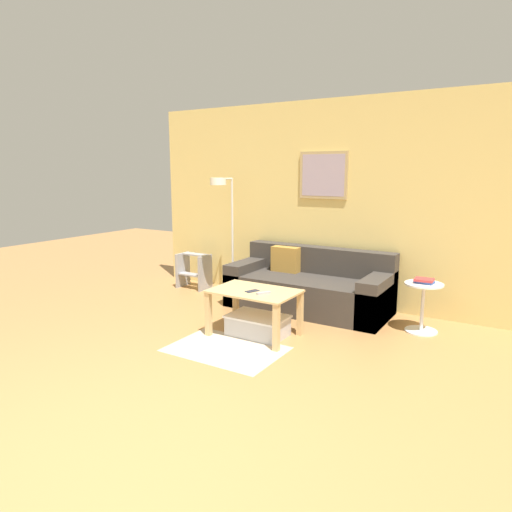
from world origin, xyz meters
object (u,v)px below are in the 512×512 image
side_table (423,303)px  cell_phone (252,291)px  remote_control (263,293)px  book_stack (424,281)px  storage_bin (258,325)px  couch (309,288)px  coffee_table (254,299)px  step_stool (194,270)px  floor_lamp (224,213)px

side_table → cell_phone: side_table is taller
remote_control → book_stack: bearing=69.3°
storage_bin → couch: bearing=87.0°
coffee_table → side_table: 1.78m
book_stack → step_stool: size_ratio=0.40×
couch → remote_control: 1.23m
remote_control → step_stool: size_ratio=0.30×
couch → coffee_table: bearing=-94.6°
storage_bin → floor_lamp: bearing=137.7°
coffee_table → cell_phone: size_ratio=6.25×
storage_bin → side_table: 1.75m
coffee_table → storage_bin: size_ratio=1.44×
book_stack → remote_control: size_ratio=1.34×
book_stack → step_stool: book_stack is taller
couch → step_stool: couch is taller
floor_lamp → cell_phone: size_ratio=11.37×
coffee_table → remote_control: remote_control is taller
storage_bin → floor_lamp: size_ratio=0.38×
storage_bin → step_stool: 2.16m
cell_phone → step_stool: step_stool is taller
book_stack → couch: bearing=175.5°
step_stool → remote_control: bearing=-33.4°
book_stack → remote_control: 1.70m
floor_lamp → remote_control: floor_lamp is taller
side_table → book_stack: 0.23m
side_table → book_stack: size_ratio=2.63×
couch → remote_control: size_ratio=12.99×
coffee_table → couch: bearing=85.4°
couch → side_table: bearing=-4.8°
coffee_table → floor_lamp: size_ratio=0.55×
floor_lamp → step_stool: (-0.63, 0.11, -0.87)m
side_table → remote_control: side_table is taller
remote_control → step_stool: 2.31m
side_table → remote_control: bearing=-140.1°
storage_bin → book_stack: size_ratio=3.02×
floor_lamp → book_stack: 2.65m
floor_lamp → step_stool: bearing=169.7°
couch → cell_phone: 1.20m
couch → remote_control: couch is taller
remote_control → cell_phone: remote_control is taller
storage_bin → side_table: (1.42, 1.00, 0.21)m
couch → floor_lamp: floor_lamp is taller
book_stack → cell_phone: 1.80m
floor_lamp → step_stool: 1.08m
step_stool → couch: bearing=-2.0°
remote_control → cell_phone: (-0.15, 0.02, -0.01)m
cell_phone → floor_lamp: bearing=155.8°
floor_lamp → step_stool: size_ratio=3.20×
floor_lamp → side_table: 2.72m
book_stack → cell_phone: book_stack is taller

